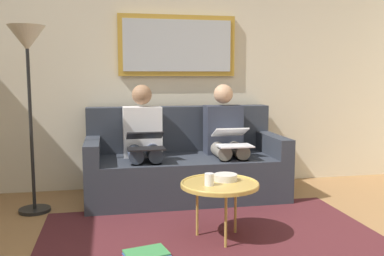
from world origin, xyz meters
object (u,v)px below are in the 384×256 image
laptop_black (145,141)px  magazine_stack (146,256)px  person_left (226,137)px  laptop_white (232,138)px  cup (209,179)px  person_right (143,139)px  coffee_table (220,185)px  bowl (226,177)px  framed_mirror (177,46)px  couch (184,165)px  standing_lamp (28,59)px

laptop_black → magazine_stack: (0.11, 1.18, -0.59)m
person_left → laptop_white: 0.23m
cup → person_right: size_ratio=0.08×
laptop_white → laptop_black: bearing=0.6°
coffee_table → person_right: 1.26m
person_right → laptop_black: bearing=90.0°
cup → laptop_white: bearing=-115.4°
bowl → person_left: person_left is taller
cup → magazine_stack: 0.70m
bowl → laptop_white: (-0.30, -0.85, 0.17)m
framed_mirror → person_left: bearing=132.6°
couch → framed_mirror: framed_mirror is taller
laptop_black → magazine_stack: 1.33m
person_right → standing_lamp: 1.28m
bowl → person_right: bearing=-63.5°
coffee_table → laptop_black: size_ratio=1.70×
coffee_table → bowl: bearing=-133.3°
couch → cup: (0.04, 1.26, 0.16)m
cup → standing_lamp: standing_lamp is taller
couch → magazine_stack: size_ratio=6.03×
couch → cup: size_ratio=21.77×
cup → bowl: size_ratio=0.50×
cup → person_right: person_right is taller
coffee_table → standing_lamp: bearing=-32.7°
laptop_white → magazine_stack: 1.63m
couch → person_right: 0.52m
cup → bowl: (-0.16, -0.12, -0.02)m
coffee_table → person_left: size_ratio=0.52×
person_right → laptop_black: person_right is taller
person_left → person_right: same height
cup → laptop_white: laptop_white is taller
bowl → magazine_stack: (0.64, 0.34, -0.43)m
framed_mirror → bowl: 1.89m
bowl → framed_mirror: bearing=-85.6°
laptop_black → magazine_stack: bearing=84.8°
couch → framed_mirror: (0.00, -0.39, 1.24)m
couch → laptop_white: couch is taller
couch → coffee_table: (-0.05, 1.22, 0.10)m
cup → laptop_black: bearing=-68.3°
bowl → person_right: person_right is taller
framed_mirror → magazine_stack: size_ratio=3.93×
laptop_white → laptop_black: (0.84, 0.01, -0.00)m
cup → couch: bearing=-91.8°
couch → person_right: bearing=9.2°
cup → person_left: bearing=-111.0°
person_right → cup: bearing=107.6°
coffee_table → laptop_white: size_ratio=1.55×
couch → standing_lamp: standing_lamp is taller
bowl → magazine_stack: bowl is taller
person_left → standing_lamp: standing_lamp is taller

